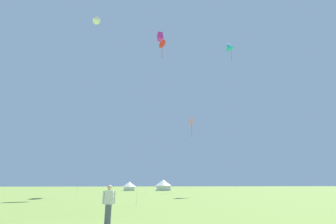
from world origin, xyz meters
name	(u,v)px	position (x,y,z in m)	size (l,w,h in m)	color
kite_magenta_box	(160,37)	(0.32, 45.40, 33.67)	(3.16, 2.07, 34.90)	#E02DA3
kite_red_parafoil	(162,44)	(1.92, 53.98, 37.15)	(2.13, 4.13, 37.77)	red
kite_pink_diamond	(191,122)	(9.22, 53.86, 16.21)	(1.49, 2.44, 17.83)	pink
kite_cyan_delta	(231,48)	(19.65, 51.21, 36.06)	(3.31, 2.92, 37.33)	#1EB7CC
kite_white_delta	(95,20)	(-11.85, 31.70, 26.95)	(1.83, 1.97, 27.85)	white
person_spectator	(108,206)	(-6.42, 8.06, 0.85)	(0.57, 0.28, 1.73)	#565B66
festival_tent_center	(129,186)	(-5.02, 69.09, 1.32)	(3.66, 3.66, 2.38)	white
festival_tent_left	(163,185)	(4.49, 69.09, 1.63)	(4.52, 4.52, 2.94)	white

